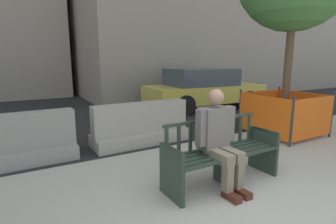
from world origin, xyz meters
TOP-DOWN VIEW (x-y plane):
  - ground_plane at (0.00, 0.00)m, footprint 200.00×200.00m
  - street_asphalt at (0.00, 8.70)m, footprint 120.00×12.00m
  - street_bench at (0.15, 0.98)m, footprint 1.70×0.55m
  - seated_person at (0.04, 0.92)m, footprint 0.58×0.72m
  - jersey_barrier_centre at (-0.07, 3.17)m, footprint 2.02×0.74m
  - jersey_barrier_left at (-2.38, 3.15)m, footprint 2.01×0.72m
  - construction_fence at (3.05, 2.16)m, footprint 1.43×1.43m
  - car_sedan_mid at (3.47, 5.72)m, footprint 4.23×1.99m

SIDE VIEW (x-z plane):
  - ground_plane at x=0.00m, z-range 0.00..0.00m
  - street_asphalt at x=0.00m, z-range 0.00..0.01m
  - jersey_barrier_centre at x=-0.07m, z-range -0.08..0.76m
  - jersey_barrier_left at x=-2.38m, z-range -0.08..0.76m
  - street_bench at x=0.15m, z-range -0.04..0.84m
  - construction_fence at x=3.05m, z-range 0.00..1.01m
  - seated_person at x=0.04m, z-range 0.03..1.35m
  - car_sedan_mid at x=3.47m, z-range 0.01..1.40m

